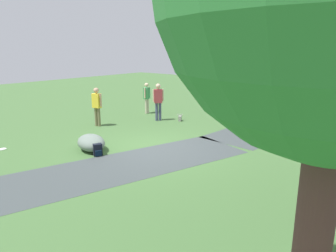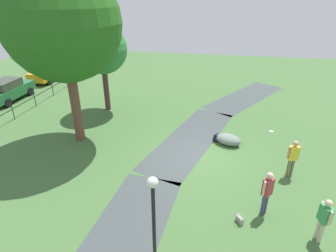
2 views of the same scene
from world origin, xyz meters
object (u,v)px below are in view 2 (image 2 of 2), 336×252
Objects in this scene: large_shade_tree at (63,24)px; parked_coupe_black at (79,58)px; lamp_post at (154,217)px; lawn_boulder at (228,140)px; frisbee_on_grass at (271,131)px; delivery_van at (97,44)px; young_tree_near_path at (102,49)px; handbag_on_grass at (240,219)px; man_near_boulder at (324,218)px; backpack_by_boulder at (216,138)px; woman_with_handbag at (267,190)px; parked_suv_orange at (49,71)px; passerby_on_path at (293,156)px; parked_sedan_grey at (8,90)px.

large_shade_tree is 17.60m from parked_coupe_black.
lamp_post reaches higher than lawn_boulder.
delivery_van is (17.96, 18.23, 1.25)m from frisbee_on_grass.
young_tree_near_path reaches higher than frisbee_on_grass.
lamp_post is at bearing -140.30° from large_shade_tree.
lawn_boulder is 4.13× the size of handbag_on_grass.
young_tree_near_path is at bearing 1.04° from large_shade_tree.
man_near_boulder is at bearing -67.64° from lamp_post.
frisbee_on_grass is at bearing -25.45° from lamp_post.
frisbee_on_grass is (1.68, -3.07, -0.18)m from backpack_by_boulder.
young_tree_near_path is at bearing 48.18° from woman_with_handbag.
parked_coupe_black is (19.62, 15.78, 0.67)m from handbag_on_grass.
young_tree_near_path is at bearing 82.27° from frisbee_on_grass.
woman_with_handbag is 1.37m from handbag_on_grass.
large_shade_tree is at bearing -153.17° from parked_coupe_black.
man_near_boulder is (2.01, -4.89, -1.11)m from lamp_post.
woman_with_handbag is at bearing -54.65° from handbag_on_grass.
lawn_boulder is 5.44m from handbag_on_grass.
parked_suv_orange is at bearing 39.20° from lamp_post.
backpack_by_boulder is at bearing -81.57° from large_shade_tree.
parked_coupe_black is at bearing 31.28° from lamp_post.
parked_coupe_black is (19.02, 16.63, -0.23)m from woman_with_handbag.
woman_with_handbag reaches higher than parked_coupe_black.
frisbee_on_grass is at bearing -134.57° from delivery_van.
passerby_on_path reaches higher than frisbee_on_grass.
large_shade_tree is 5.30× the size of man_near_boulder.
large_shade_tree is 35.25× the size of frisbee_on_grass.
lamp_post reaches higher than handbag_on_grass.
lamp_post is 1.85× the size of woman_with_handbag.
lamp_post is 0.65× the size of delivery_van.
frisbee_on_grass is 0.06× the size of parked_suv_orange.
frisbee_on_grass is (9.63, -4.58, -2.03)m from lamp_post.
parked_suv_orange is (14.47, 18.33, -0.13)m from man_near_boulder.
young_tree_near_path is 18.53m from delivery_van.
man_near_boulder is at bearing -114.65° from large_shade_tree.
lamp_post is at bearing 131.22° from woman_with_handbag.
parked_suv_orange is at bearing -0.05° from parked_sedan_grey.
backpack_by_boulder is 0.10× the size of parked_suv_orange.
delivery_van is (11.12, 0.21, 0.46)m from parked_suv_orange.
backpack_by_boulder is 0.10× the size of parked_sedan_grey.
parked_coupe_black is (13.97, 14.83, 0.62)m from backpack_by_boulder.
man_near_boulder is 0.32× the size of delivery_van.
handbag_on_grass is at bearing 163.87° from frisbee_on_grass.
man_near_boulder is (-0.89, -1.58, -0.10)m from woman_with_handbag.
parked_coupe_black is (19.91, 18.21, -0.12)m from man_near_boulder.
lamp_post is 10.86m from frisbee_on_grass.
young_tree_near_path reaches higher than parked_suv_orange.
woman_with_handbag is at bearing -138.84° from parked_coupe_black.
lamp_post reaches higher than delivery_van.
lawn_boulder is 0.66m from backpack_by_boulder.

